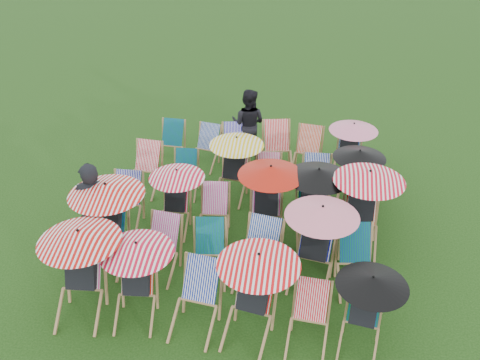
# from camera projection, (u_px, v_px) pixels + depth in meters

# --- Properties ---
(ground) EXTENTS (100.00, 100.00, 0.00)m
(ground) POSITION_uv_depth(u_px,v_px,m) (239.00, 234.00, 9.63)
(ground) COLOR black
(ground) RESTS_ON ground
(deckchair_0) EXTENTS (1.19, 1.25, 1.41)m
(deckchair_0) POSITION_uv_depth(u_px,v_px,m) (79.00, 272.00, 7.66)
(deckchair_0) COLOR #9B7548
(deckchair_0) RESTS_ON ground
(deckchair_1) EXTENTS (1.06, 1.13, 1.26)m
(deckchair_1) POSITION_uv_depth(u_px,v_px,m) (136.00, 280.00, 7.64)
(deckchair_1) COLOR #9B7548
(deckchair_1) RESTS_ON ground
(deckchair_2) EXTENTS (0.74, 0.96, 0.96)m
(deckchair_2) POSITION_uv_depth(u_px,v_px,m) (196.00, 301.00, 7.54)
(deckchair_2) COLOR #9B7548
(deckchair_2) RESTS_ON ground
(deckchair_3) EXTENTS (1.15, 1.23, 1.36)m
(deckchair_3) POSITION_uv_depth(u_px,v_px,m) (252.00, 295.00, 7.31)
(deckchair_3) COLOR #9B7548
(deckchair_3) RESTS_ON ground
(deckchair_4) EXTENTS (0.63, 0.83, 0.85)m
(deckchair_4) POSITION_uv_depth(u_px,v_px,m) (309.00, 320.00, 7.30)
(deckchair_4) COLOR #9B7548
(deckchair_4) RESTS_ON ground
(deckchair_5) EXTENTS (0.97, 1.03, 1.15)m
(deckchair_5) POSITION_uv_depth(u_px,v_px,m) (365.00, 311.00, 7.20)
(deckchair_5) COLOR #9B7548
(deckchair_5) RESTS_ON ground
(deckchair_6) EXTENTS (1.22, 1.26, 1.44)m
(deckchair_6) POSITION_uv_depth(u_px,v_px,m) (105.00, 223.00, 8.63)
(deckchair_6) COLOR #9B7548
(deckchair_6) RESTS_ON ground
(deckchair_7) EXTENTS (0.69, 0.89, 0.89)m
(deckchair_7) POSITION_uv_depth(u_px,v_px,m) (160.00, 249.00, 8.57)
(deckchair_7) COLOR #9B7548
(deckchair_7) RESTS_ON ground
(deckchair_8) EXTENTS (0.68, 0.87, 0.87)m
(deckchair_8) POSITION_uv_depth(u_px,v_px,m) (209.00, 254.00, 8.48)
(deckchair_8) COLOR #9B7548
(deckchair_8) RESTS_ON ground
(deckchair_9) EXTENTS (0.80, 1.00, 0.97)m
(deckchair_9) POSITION_uv_depth(u_px,v_px,m) (258.00, 256.00, 8.35)
(deckchair_9) COLOR #9B7548
(deckchair_9) RESTS_ON ground
(deckchair_10) EXTENTS (1.14, 1.22, 1.36)m
(deckchair_10) POSITION_uv_depth(u_px,v_px,m) (315.00, 244.00, 8.25)
(deckchair_10) COLOR #9B7548
(deckchair_10) RESTS_ON ground
(deckchair_11) EXTENTS (0.73, 0.93, 0.93)m
(deckchair_11) POSITION_uv_depth(u_px,v_px,m) (357.00, 262.00, 8.27)
(deckchair_11) COLOR #9B7548
(deckchair_11) RESTS_ON ground
(deckchair_12) EXTENTS (0.62, 0.85, 0.91)m
(deckchair_12) POSITION_uv_depth(u_px,v_px,m) (125.00, 202.00, 9.67)
(deckchair_12) COLOR #9B7548
(deckchair_12) RESTS_ON ground
(deckchair_13) EXTENTS (0.99, 1.02, 1.17)m
(deckchair_13) POSITION_uv_depth(u_px,v_px,m) (175.00, 199.00, 9.47)
(deckchair_13) COLOR #9B7548
(deckchair_13) RESTS_ON ground
(deckchair_14) EXTENTS (0.62, 0.82, 0.85)m
(deckchair_14) POSITION_uv_depth(u_px,v_px,m) (214.00, 213.00, 9.44)
(deckchair_14) COLOR #9B7548
(deckchair_14) RESTS_ON ground
(deckchair_15) EXTENTS (1.13, 1.20, 1.35)m
(deckchair_15) POSITION_uv_depth(u_px,v_px,m) (267.00, 201.00, 9.27)
(deckchair_15) COLOR #9B7548
(deckchair_15) RESTS_ON ground
(deckchair_16) EXTENTS (1.11, 1.19, 1.32)m
(deckchair_16) POSITION_uv_depth(u_px,v_px,m) (314.00, 203.00, 9.24)
(deckchair_16) COLOR #9B7548
(deckchair_16) RESTS_ON ground
(deckchair_17) EXTENTS (1.20, 1.25, 1.42)m
(deckchair_17) POSITION_uv_depth(u_px,v_px,m) (363.00, 208.00, 9.00)
(deckchair_17) COLOR #9B7548
(deckchair_17) RESTS_ON ground
(deckchair_18) EXTENTS (0.67, 0.89, 0.92)m
(deckchair_18) POSITION_uv_depth(u_px,v_px,m) (144.00, 169.00, 10.65)
(deckchair_18) COLOR #9B7548
(deckchair_18) RESTS_ON ground
(deckchair_19) EXTENTS (0.58, 0.78, 0.81)m
(deckchair_19) POSITION_uv_depth(u_px,v_px,m) (184.00, 175.00, 10.58)
(deckchair_19) COLOR #9B7548
(deckchair_19) RESTS_ON ground
(deckchair_20) EXTENTS (1.05, 1.12, 1.25)m
(deckchair_20) POSITION_uv_depth(u_px,v_px,m) (233.00, 166.00, 10.35)
(deckchair_20) COLOR #9B7548
(deckchair_20) RESTS_ON ground
(deckchair_21) EXTENTS (0.59, 0.80, 0.84)m
(deckchair_21) POSITION_uv_depth(u_px,v_px,m) (268.00, 180.00, 10.39)
(deckchair_21) COLOR #9B7548
(deckchair_21) RESTS_ON ground
(deckchair_22) EXTENTS (0.63, 0.87, 0.92)m
(deckchair_22) POSITION_uv_depth(u_px,v_px,m) (316.00, 184.00, 10.17)
(deckchair_22) COLOR #9B7548
(deckchair_22) RESTS_ON ground
(deckchair_23) EXTENTS (0.99, 1.05, 1.17)m
(deckchair_23) POSITION_uv_depth(u_px,v_px,m) (354.00, 178.00, 10.07)
(deckchair_23) COLOR #9B7548
(deckchair_23) RESTS_ON ground
(deckchair_24) EXTENTS (0.60, 0.82, 0.86)m
(deckchair_24) POSITION_uv_depth(u_px,v_px,m) (170.00, 144.00, 11.62)
(deckchair_24) COLOR #9B7548
(deckchair_24) RESTS_ON ground
(deckchair_25) EXTENTS (0.68, 0.85, 0.84)m
(deckchair_25) POSITION_uv_depth(u_px,v_px,m) (205.00, 148.00, 11.50)
(deckchair_25) COLOR #9B7548
(deckchair_25) RESTS_ON ground
(deckchair_26) EXTENTS (0.73, 0.92, 0.90)m
(deckchair_26) POSITION_uv_depth(u_px,v_px,m) (235.00, 149.00, 11.39)
(deckchair_26) COLOR #9B7548
(deckchair_26) RESTS_ON ground
(deckchair_27) EXTENTS (0.81, 1.01, 0.98)m
(deckchair_27) POSITION_uv_depth(u_px,v_px,m) (278.00, 149.00, 11.31)
(deckchair_27) COLOR #9B7548
(deckchair_27) RESTS_ON ground
(deckchair_28) EXTENTS (0.70, 0.90, 0.90)m
(deckchair_28) POSITION_uv_depth(u_px,v_px,m) (307.00, 152.00, 11.28)
(deckchair_28) COLOR #9B7548
(deckchair_28) RESTS_ON ground
(deckchair_29) EXTENTS (0.99, 1.05, 1.18)m
(deckchair_29) POSITION_uv_depth(u_px,v_px,m) (349.00, 150.00, 11.01)
(deckchair_29) COLOR #9B7548
(deckchair_29) RESTS_ON ground
(person_left) EXTENTS (0.73, 0.60, 1.73)m
(person_left) POSITION_uv_depth(u_px,v_px,m) (94.00, 209.00, 8.78)
(person_left) COLOR black
(person_left) RESTS_ON ground
(person_rear) EXTENTS (0.86, 0.73, 1.59)m
(person_rear) POSITION_uv_depth(u_px,v_px,m) (248.00, 124.00, 11.65)
(person_rear) COLOR black
(person_rear) RESTS_ON ground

